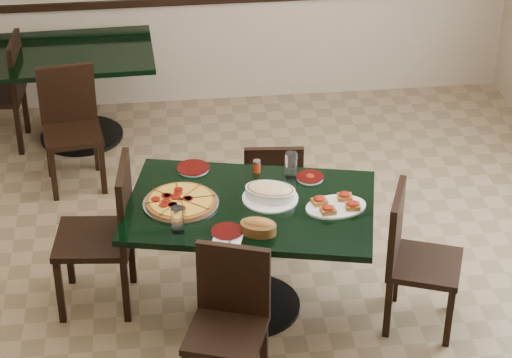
{
  "coord_description": "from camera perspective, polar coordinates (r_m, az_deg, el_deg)",
  "views": [
    {
      "loc": [
        -0.56,
        -4.98,
        3.84
      ],
      "look_at": [
        0.04,
        0.0,
        0.82
      ],
      "focal_mm": 70.0,
      "sensor_mm": 36.0,
      "label": 1
    }
  ],
  "objects": [
    {
      "name": "chair_left",
      "position": [
        5.99,
        -8.48,
        -2.77
      ],
      "size": [
        0.49,
        0.49,
        0.96
      ],
      "rotation": [
        0.0,
        0.0,
        -1.67
      ],
      "color": "black",
      "rests_on": "floor"
    },
    {
      "name": "water_glass_a",
      "position": [
        5.98,
        2.0,
        0.79
      ],
      "size": [
        0.07,
        0.07,
        0.16
      ],
      "primitive_type": "cylinder",
      "color": "white",
      "rests_on": "main_table"
    },
    {
      "name": "chair_near",
      "position": [
        5.37,
        -1.54,
        -7.78
      ],
      "size": [
        0.51,
        0.51,
        0.86
      ],
      "rotation": [
        0.0,
        0.0,
        -0.34
      ],
      "color": "black",
      "rests_on": "floor"
    },
    {
      "name": "bruschetta_platter",
      "position": [
        5.73,
        4.59,
        -1.46
      ],
      "size": [
        0.39,
        0.3,
        0.05
      ],
      "rotation": [
        0.0,
        0.0,
        0.15
      ],
      "color": "silver",
      "rests_on": "main_table"
    },
    {
      "name": "chair_far",
      "position": [
        6.48,
        0.96,
        -0.6
      ],
      "size": [
        0.4,
        0.4,
        0.8
      ],
      "rotation": [
        0.0,
        0.0,
        3.06
      ],
      "color": "black",
      "rests_on": "floor"
    },
    {
      "name": "water_glass_b",
      "position": [
        5.5,
        -4.51,
        -2.34
      ],
      "size": [
        0.07,
        0.07,
        0.15
      ],
      "primitive_type": "cylinder",
      "color": "white",
      "rests_on": "main_table"
    },
    {
      "name": "lasagna_casserole",
      "position": [
        5.78,
        0.82,
        -0.76
      ],
      "size": [
        0.34,
        0.33,
        0.09
      ],
      "rotation": [
        0.0,
        0.0,
        -0.35
      ],
      "color": "silver",
      "rests_on": "main_table"
    },
    {
      "name": "back_chair_left",
      "position": [
        7.94,
        -14.14,
        5.15
      ],
      "size": [
        0.44,
        0.44,
        0.89
      ],
      "rotation": [
        0.0,
        0.0,
        -1.63
      ],
      "color": "black",
      "rests_on": "floor"
    },
    {
      "name": "side_plate_far_l",
      "position": [
        6.1,
        -3.62,
        0.62
      ],
      "size": [
        0.2,
        0.2,
        0.02
      ],
      "rotation": [
        0.0,
        0.0,
        -0.4
      ],
      "color": "silver",
      "rests_on": "main_table"
    },
    {
      "name": "room_shell",
      "position": [
        7.39,
        6.08,
        9.65
      ],
      "size": [
        5.5,
        5.5,
        5.5
      ],
      "color": "silver",
      "rests_on": "floor"
    },
    {
      "name": "side_plate_near",
      "position": [
        5.51,
        -1.67,
        -3.03
      ],
      "size": [
        0.18,
        0.18,
        0.02
      ],
      "rotation": [
        0.0,
        0.0,
        -0.05
      ],
      "color": "silver",
      "rests_on": "main_table"
    },
    {
      "name": "pepper_shaker",
      "position": [
        6.05,
        0.05,
        0.74
      ],
      "size": [
        0.05,
        0.05,
        0.08
      ],
      "color": "red",
      "rests_on": "main_table"
    },
    {
      "name": "main_table",
      "position": [
        5.85,
        -0.31,
        -2.96
      ],
      "size": [
        1.59,
        1.21,
        0.75
      ],
      "rotation": [
        0.0,
        0.0,
        -0.23
      ],
      "color": "black",
      "rests_on": "floor"
    },
    {
      "name": "chair_right",
      "position": [
        5.87,
        8.9,
        -4.19
      ],
      "size": [
        0.53,
        0.53,
        0.88
      ],
      "rotation": [
        0.0,
        0.0,
        1.2
      ],
      "color": "black",
      "rests_on": "floor"
    },
    {
      "name": "side_plate_far_r",
      "position": [
        6.01,
        3.1,
        0.1
      ],
      "size": [
        0.17,
        0.17,
        0.03
      ],
      "rotation": [
        0.0,
        0.0,
        0.08
      ],
      "color": "silver",
      "rests_on": "main_table"
    },
    {
      "name": "napkin_setting",
      "position": [
        5.47,
        -1.59,
        -3.33
      ],
      "size": [
        0.2,
        0.2,
        0.01
      ],
      "rotation": [
        0.0,
        0.0,
        -0.28
      ],
      "color": "white",
      "rests_on": "main_table"
    },
    {
      "name": "back_table",
      "position": [
        7.91,
        -10.24,
        5.71
      ],
      "size": [
        1.23,
        0.92,
        0.75
      ],
      "rotation": [
        0.0,
        0.0,
        0.03
      ],
      "color": "black",
      "rests_on": "floor"
    },
    {
      "name": "floor",
      "position": [
        6.31,
        -0.36,
        -6.46
      ],
      "size": [
        5.5,
        5.5,
        0.0
      ],
      "primitive_type": "plane",
      "color": "olive",
      "rests_on": "ground"
    },
    {
      "name": "pepperoni_pizza",
      "position": [
        5.76,
        -4.32,
        -1.3
      ],
      "size": [
        0.44,
        0.44,
        0.04
      ],
      "rotation": [
        0.0,
        0.0,
        0.1
      ],
      "color": "silver",
      "rests_on": "main_table"
    },
    {
      "name": "back_chair_near",
      "position": [
        7.34,
        -10.55,
        3.3
      ],
      "size": [
        0.47,
        0.47,
        0.88
      ],
      "rotation": [
        0.0,
        0.0,
        0.15
      ],
      "color": "black",
      "rests_on": "floor"
    },
    {
      "name": "bread_basket",
      "position": [
        5.49,
        0.13,
        -2.74
      ],
      "size": [
        0.24,
        0.2,
        0.09
      ],
      "rotation": [
        0.0,
        0.0,
        -0.38
      ],
      "color": "brown",
      "rests_on": "main_table"
    }
  ]
}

